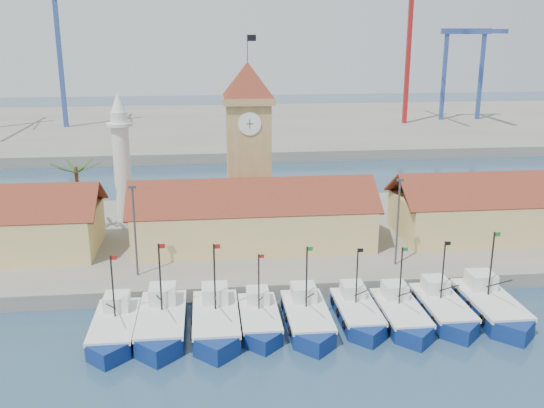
{
  "coord_description": "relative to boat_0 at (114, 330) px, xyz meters",
  "views": [
    {
      "loc": [
        -4.93,
        -44.3,
        24.54
      ],
      "look_at": [
        1.92,
        18.0,
        6.6
      ],
      "focal_mm": 40.0,
      "sensor_mm": 36.0,
      "label": 1
    }
  ],
  "objects": [
    {
      "name": "hall_right",
      "position": [
        44.96,
        17.94,
        3.22
      ],
      "size": [
        31.2,
        10.13,
        7.61
      ],
      "color": "#E1C17B",
      "rests_on": "quay"
    },
    {
      "name": "lamp_posts",
      "position": [
        13.46,
        9.94,
        5.71
      ],
      "size": [
        80.7,
        0.25,
        9.03
      ],
      "color": "#3F3F44",
      "rests_on": "quay"
    },
    {
      "name": "boat_7",
      "position": [
        28.48,
        0.53,
        -0.01
      ],
      "size": [
        3.53,
        9.67,
        7.32
      ],
      "color": "navy",
      "rests_on": "ground"
    },
    {
      "name": "boat_6",
      "position": [
        24.45,
        -0.04,
        -0.02
      ],
      "size": [
        3.44,
        9.43,
        7.14
      ],
      "color": "navy",
      "rests_on": "ground"
    },
    {
      "name": "boat_2",
      "position": [
        8.39,
        0.13,
        0.07
      ],
      "size": [
        3.86,
        10.58,
        8.01
      ],
      "color": "navy",
      "rests_on": "ground"
    },
    {
      "name": "terminal",
      "position": [
        12.96,
        107.94,
        0.24
      ],
      "size": [
        240.0,
        80.0,
        2.0
      ],
      "primitive_type": "cube",
      "color": "gray",
      "rests_on": "ground"
    },
    {
      "name": "quay",
      "position": [
        12.96,
        21.94,
        -0.01
      ],
      "size": [
        140.0,
        32.0,
        1.5
      ],
      "primitive_type": "cube",
      "color": "gray",
      "rests_on": "ground"
    },
    {
      "name": "hall_center",
      "position": [
        12.96,
        17.94,
        3.22
      ],
      "size": [
        27.04,
        10.13,
        7.61
      ],
      "color": "#E1C17B",
      "rests_on": "quay"
    },
    {
      "name": "boat_8",
      "position": [
        32.84,
        0.34,
        0.07
      ],
      "size": [
        3.9,
        10.68,
        8.08
      ],
      "color": "navy",
      "rests_on": "ground"
    },
    {
      "name": "clock_tower",
      "position": [
        12.96,
        23.94,
        11.2
      ],
      "size": [
        5.8,
        5.8,
        22.7
      ],
      "color": "tan",
      "rests_on": "quay"
    },
    {
      "name": "boat_1",
      "position": [
        3.85,
        0.41,
        0.08
      ],
      "size": [
        3.92,
        10.73,
        8.12
      ],
      "color": "navy",
      "rests_on": "ground"
    },
    {
      "name": "crane_blue_near",
      "position": [
        -25.93,
        104.35,
        22.76
      ],
      "size": [
        1.0,
        33.25,
        38.7
      ],
      "color": "#304993",
      "rests_on": "terminal"
    },
    {
      "name": "boat_3",
      "position": [
        12.13,
        0.46,
        -0.06
      ],
      "size": [
        3.29,
        9.0,
        6.81
      ],
      "color": "navy",
      "rests_on": "ground"
    },
    {
      "name": "boat_0",
      "position": [
        0.0,
        0.0,
        0.0
      ],
      "size": [
        3.56,
        9.75,
        7.38
      ],
      "color": "navy",
      "rests_on": "ground"
    },
    {
      "name": "gantry",
      "position": [
        74.96,
        104.59,
        19.28
      ],
      "size": [
        13.0,
        22.0,
        23.2
      ],
      "color": "#304993",
      "rests_on": "terminal"
    },
    {
      "name": "ground",
      "position": [
        12.96,
        -2.06,
        -0.76
      ],
      "size": [
        400.0,
        400.0,
        0.0
      ],
      "primitive_type": "plane",
      "color": "#1B2C49",
      "rests_on": "ground"
    },
    {
      "name": "minaret",
      "position": [
        -2.04,
        25.94,
        8.97
      ],
      "size": [
        3.0,
        3.0,
        16.3
      ],
      "color": "silver",
      "rests_on": "quay"
    },
    {
      "name": "crane_red_right",
      "position": [
        58.34,
        101.78,
        23.81
      ],
      "size": [
        1.0,
        30.78,
        40.95
      ],
      "color": "#A8191A",
      "rests_on": "terminal"
    },
    {
      "name": "boat_5",
      "position": [
        20.74,
        0.67,
        -0.05
      ],
      "size": [
        3.34,
        9.16,
        6.93
      ],
      "color": "navy",
      "rests_on": "ground"
    },
    {
      "name": "boat_4",
      "position": [
        16.2,
        0.06,
        0.01
      ],
      "size": [
        3.61,
        9.89,
        7.49
      ],
      "color": "navy",
      "rests_on": "ground"
    },
    {
      "name": "palm_tree",
      "position": [
        -7.04,
        23.94,
        5.48
      ],
      "size": [
        5.6,
        5.03,
        8.39
      ],
      "color": "brown",
      "rests_on": "quay"
    }
  ]
}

